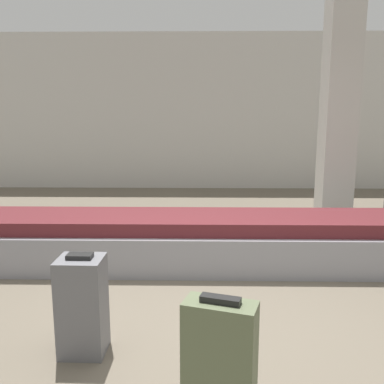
% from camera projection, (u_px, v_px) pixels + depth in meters
% --- Properties ---
extents(ground_plane, '(18.00, 18.00, 0.00)m').
position_uv_depth(ground_plane, '(189.00, 317.00, 3.44)').
color(ground_plane, '#6B6051').
extents(back_wall, '(18.00, 0.06, 3.20)m').
position_uv_depth(back_wall, '(196.00, 112.00, 8.89)').
color(back_wall, beige).
rests_on(back_wall, ground_plane).
extents(carousel, '(7.99, 0.93, 0.54)m').
position_uv_depth(carousel, '(192.00, 241.00, 4.58)').
color(carousel, gray).
rests_on(carousel, ground_plane).
extents(pillar, '(0.42, 0.42, 3.20)m').
position_uv_depth(pillar, '(339.00, 113.00, 5.70)').
color(pillar, beige).
rests_on(pillar, ground_plane).
extents(suitcase_0, '(0.31, 0.28, 0.71)m').
position_uv_depth(suitcase_0, '(82.00, 305.00, 2.89)').
color(suitcase_0, slate).
rests_on(suitcase_0, ground_plane).
extents(suitcase_1, '(0.38, 0.26, 0.79)m').
position_uv_depth(suitcase_1, '(219.00, 376.00, 2.05)').
color(suitcase_1, '#5B6647').
rests_on(suitcase_1, ground_plane).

